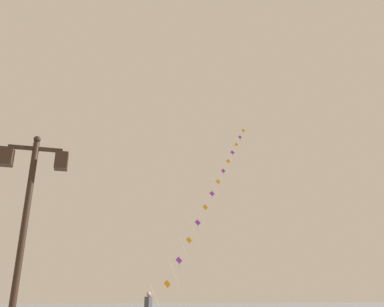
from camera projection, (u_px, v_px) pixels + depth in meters
name	position (u px, v px, depth m)	size (l,w,h in m)	color
twin_lantern_lamp_post	(28.00, 201.00, 8.46)	(1.46, 0.28, 4.96)	black
kite_train	(215.00, 187.00, 32.20)	(12.86, 16.75, 19.40)	brown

